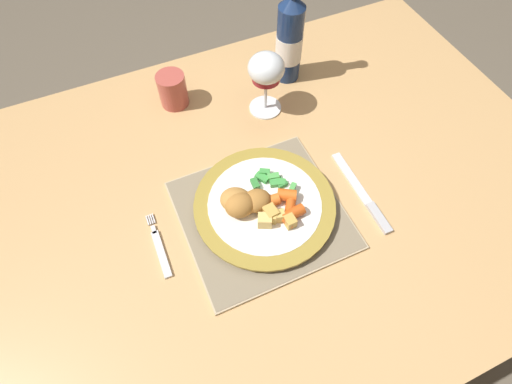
# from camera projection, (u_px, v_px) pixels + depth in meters

# --- Properties ---
(ground_plane) EXTENTS (6.00, 6.00, 0.00)m
(ground_plane) POSITION_uv_depth(u_px,v_px,m) (253.00, 304.00, 1.43)
(ground_plane) COLOR brown
(dining_table) EXTENTS (1.34, 0.90, 0.74)m
(dining_table) POSITION_uv_depth(u_px,v_px,m) (251.00, 215.00, 0.88)
(dining_table) COLOR tan
(dining_table) RESTS_ON ground
(placemat) EXTENTS (0.30, 0.29, 0.01)m
(placemat) POSITION_uv_depth(u_px,v_px,m) (262.00, 214.00, 0.77)
(placemat) COLOR tan
(placemat) RESTS_ON dining_table
(dinner_plate) EXTENTS (0.27, 0.27, 0.02)m
(dinner_plate) POSITION_uv_depth(u_px,v_px,m) (265.00, 205.00, 0.77)
(dinner_plate) COLOR white
(dinner_plate) RESTS_ON placemat
(breaded_croquettes) EXTENTS (0.10, 0.08, 0.04)m
(breaded_croquettes) POSITION_uv_depth(u_px,v_px,m) (243.00, 202.00, 0.74)
(breaded_croquettes) COLOR #B77F3D
(breaded_croquettes) RESTS_ON dinner_plate
(green_beans_pile) EXTENTS (0.08, 0.08, 0.02)m
(green_beans_pile) POSITION_uv_depth(u_px,v_px,m) (273.00, 181.00, 0.78)
(green_beans_pile) COLOR green
(green_beans_pile) RESTS_ON dinner_plate
(glazed_carrots) EXTENTS (0.07, 0.08, 0.02)m
(glazed_carrots) POSITION_uv_depth(u_px,v_px,m) (286.00, 206.00, 0.75)
(glazed_carrots) COLOR orange
(glazed_carrots) RESTS_ON dinner_plate
(fork) EXTENTS (0.02, 0.14, 0.01)m
(fork) POSITION_uv_depth(u_px,v_px,m) (160.00, 249.00, 0.74)
(fork) COLOR silver
(fork) RESTS_ON dining_table
(table_knife) EXTENTS (0.02, 0.21, 0.01)m
(table_knife) POSITION_uv_depth(u_px,v_px,m) (365.00, 198.00, 0.79)
(table_knife) COLOR silver
(table_knife) RESTS_ON dining_table
(wine_glass) EXTENTS (0.08, 0.08, 0.15)m
(wine_glass) POSITION_uv_depth(u_px,v_px,m) (266.00, 71.00, 0.84)
(wine_glass) COLOR silver
(wine_glass) RESTS_ON dining_table
(bottle) EXTENTS (0.06, 0.06, 0.29)m
(bottle) POSITION_uv_depth(u_px,v_px,m) (290.00, 38.00, 0.90)
(bottle) COLOR navy
(bottle) RESTS_ON dining_table
(roast_potatoes) EXTENTS (0.07, 0.05, 0.03)m
(roast_potatoes) POSITION_uv_depth(u_px,v_px,m) (274.00, 217.00, 0.73)
(roast_potatoes) COLOR #DBB256
(roast_potatoes) RESTS_ON dinner_plate
(drinking_cup) EXTENTS (0.06, 0.06, 0.08)m
(drinking_cup) POSITION_uv_depth(u_px,v_px,m) (172.00, 89.00, 0.90)
(drinking_cup) COLOR #B24C42
(drinking_cup) RESTS_ON dining_table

